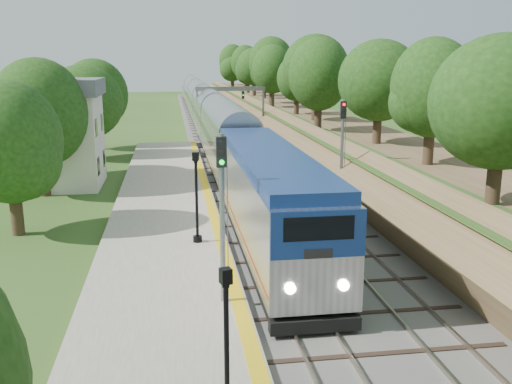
{
  "coord_description": "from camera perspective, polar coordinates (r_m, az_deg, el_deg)",
  "views": [
    {
      "loc": [
        -4.64,
        -13.89,
        9.37
      ],
      "look_at": [
        -0.5,
        13.99,
        2.8
      ],
      "focal_mm": 40.0,
      "sensor_mm": 36.0,
      "label": 1
    }
  ],
  "objects": [
    {
      "name": "embankment",
      "position": [
        75.76,
        3.03,
        7.48
      ],
      "size": [
        10.64,
        170.0,
        11.7
      ],
      "color": "brown",
      "rests_on": "ground"
    },
    {
      "name": "lamppost_mid",
      "position": [
        14.58,
        -2.94,
        -16.16
      ],
      "size": [
        0.41,
        0.41,
        4.17
      ],
      "color": "black",
      "rests_on": "platform"
    },
    {
      "name": "signal_platform",
      "position": [
        20.91,
        -3.42,
        -0.87
      ],
      "size": [
        0.38,
        0.3,
        6.41
      ],
      "color": "slate",
      "rests_on": "platform"
    },
    {
      "name": "lamppost_far",
      "position": [
        28.49,
        -5.95,
        -1.06
      ],
      "size": [
        0.45,
        0.45,
        4.58
      ],
      "color": "black",
      "rests_on": "platform"
    },
    {
      "name": "train",
      "position": [
        81.8,
        -5.22,
        8.2
      ],
      "size": [
        3.26,
        130.41,
        4.79
      ],
      "color": "black",
      "rests_on": "trackbed"
    },
    {
      "name": "signal_gantry",
      "position": [
        69.4,
        -2.59,
        9.34
      ],
      "size": [
        8.4,
        0.38,
        6.2
      ],
      "color": "slate",
      "rests_on": "ground"
    },
    {
      "name": "signal_farside",
      "position": [
        37.19,
        8.61,
        5.08
      ],
      "size": [
        0.37,
        0.3,
        6.78
      ],
      "color": "slate",
      "rests_on": "ground"
    },
    {
      "name": "trees_behind_platform",
      "position": [
        35.5,
        -19.02,
        4.57
      ],
      "size": [
        7.82,
        53.32,
        7.21
      ],
      "color": "#332316",
      "rests_on": "ground"
    },
    {
      "name": "trackbed",
      "position": [
        74.77,
        -3.31,
        5.95
      ],
      "size": [
        9.5,
        170.0,
        0.28
      ],
      "color": "#4C4944",
      "rests_on": "ground"
    },
    {
      "name": "yellow_stripe",
      "position": [
        31.29,
        -3.9,
        -3.6
      ],
      "size": [
        0.55,
        68.0,
        0.01
      ],
      "primitive_type": "cube",
      "color": "gold",
      "rests_on": "platform"
    },
    {
      "name": "station_building",
      "position": [
        45.18,
        -20.44,
        5.59
      ],
      "size": [
        8.6,
        6.6,
        8.0
      ],
      "color": "beige",
      "rests_on": "ground"
    },
    {
      "name": "platform",
      "position": [
        31.27,
        -9.12,
        -4.12
      ],
      "size": [
        6.4,
        68.0,
        0.38
      ],
      "primitive_type": "cube",
      "color": "gray",
      "rests_on": "ground"
    }
  ]
}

